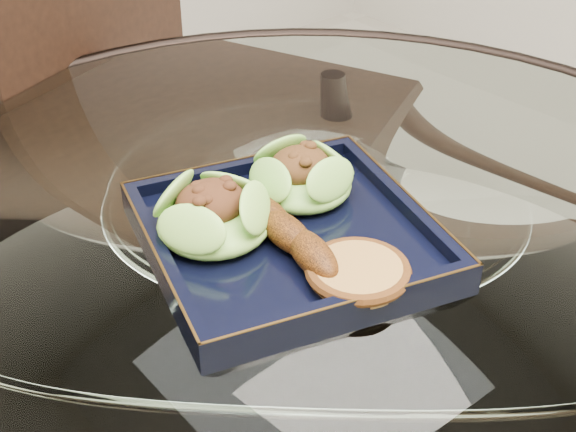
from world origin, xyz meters
TOP-DOWN VIEW (x-y plane):
  - dining_table at (-0.00, -0.00)m, footprint 1.13×1.13m
  - dining_chair at (0.11, 0.47)m, footprint 0.59×0.59m
  - navy_plate at (-0.05, -0.02)m, footprint 0.34×0.34m
  - lettuce_wrap_left at (-0.11, 0.03)m, footprint 0.13×0.13m
  - lettuce_wrap_right at (0.01, 0.03)m, footprint 0.14×0.14m
  - roasted_plantain at (-0.06, -0.03)m, footprint 0.05×0.16m
  - crumb_patty at (-0.05, -0.11)m, footprint 0.10×0.10m

SIDE VIEW (x-z plane):
  - dining_chair at x=0.11m, z-range 0.06..1.10m
  - dining_table at x=0.00m, z-range 0.21..0.98m
  - navy_plate at x=-0.05m, z-range 0.76..0.78m
  - crumb_patty at x=-0.05m, z-range 0.78..0.80m
  - roasted_plantain at x=-0.06m, z-range 0.78..0.81m
  - lettuce_wrap_right at x=0.01m, z-range 0.78..0.82m
  - lettuce_wrap_left at x=-0.11m, z-range 0.78..0.82m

